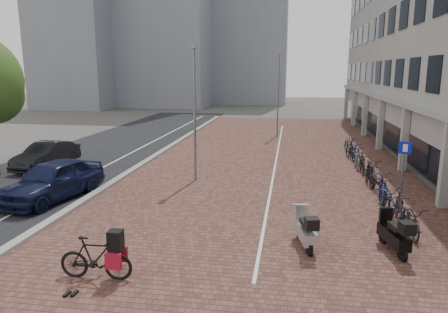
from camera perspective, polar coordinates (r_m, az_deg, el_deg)
ground at (r=13.71m, az=-4.08°, el=-10.45°), size 140.00×140.00×0.00m
plaza_brick at (r=24.90m, az=6.77°, el=-0.26°), size 14.50×42.00×0.04m
street_asphalt at (r=27.61m, az=-16.68°, el=0.50°), size 8.00×50.00×0.03m
curb at (r=26.14m, az=-8.97°, el=0.39°), size 0.35×42.00×0.14m
lane_line at (r=26.80m, az=-12.83°, el=0.41°), size 0.12×44.00×0.00m
parking_line at (r=24.89m, az=7.23°, el=-0.22°), size 0.10×30.00×0.00m
bg_towers at (r=64.27m, az=-6.91°, el=19.60°), size 33.00×23.00×32.00m
car_navy at (r=18.21m, az=-22.50°, el=-3.00°), size 2.85×5.07×1.63m
car_dark at (r=24.15m, az=-23.23°, el=0.15°), size 1.79×4.35×1.40m
hero_bike at (r=11.14m, az=-17.26°, el=-13.12°), size 1.91×0.60×1.33m
shoes at (r=10.81m, az=-20.40°, el=-17.43°), size 0.33×0.28×0.08m
scooter_front at (r=12.67m, az=11.12°, el=-9.72°), size 0.87×1.78×1.17m
scooter_mid at (r=13.07m, az=22.33°, el=-9.71°), size 0.89×1.80×1.18m
parking_sign at (r=18.09m, az=23.50°, el=-0.59°), size 0.48×0.23×2.40m
lamp_near at (r=19.26m, az=-4.06°, el=5.57°), size 0.12×0.12×6.20m
lamp_far at (r=32.85m, az=7.44°, el=8.21°), size 0.12×0.12×6.34m
bike_row at (r=21.10m, az=19.16°, el=-1.62°), size 1.20×15.82×1.05m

